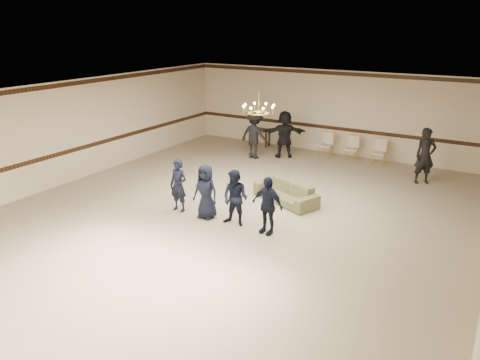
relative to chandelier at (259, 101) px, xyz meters
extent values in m
cube|color=#B7AE8D|center=(0.00, -1.00, -2.88)|extent=(12.00, 14.00, 0.01)
cube|color=#31231B|center=(0.00, -1.00, 0.33)|extent=(12.00, 14.00, 0.01)
cube|color=beige|center=(0.00, 6.00, -1.27)|extent=(12.00, 0.01, 3.20)
cube|color=beige|center=(-6.00, -1.00, -1.27)|extent=(0.01, 14.00, 3.20)
cube|color=#372010|center=(0.00, 5.99, -1.88)|extent=(12.00, 0.02, 0.14)
cube|color=#372010|center=(0.00, 5.99, 0.21)|extent=(12.00, 0.02, 0.14)
imported|color=black|center=(-1.48, -1.74, -2.15)|extent=(0.53, 0.35, 1.45)
imported|color=black|center=(-0.58, -1.74, -2.15)|extent=(0.71, 0.47, 1.45)
imported|color=black|center=(0.32, -1.74, -2.15)|extent=(0.72, 0.57, 1.45)
imported|color=black|center=(1.22, -1.74, -2.15)|extent=(0.88, 0.44, 1.45)
imported|color=#6A6A47|center=(0.74, 0.33, -2.58)|extent=(2.16, 1.50, 0.59)
imported|color=black|center=(-2.22, 3.78, -1.98)|extent=(1.20, 0.74, 1.79)
imported|color=black|center=(-1.32, 4.48, -1.98)|extent=(1.67, 1.36, 1.79)
imported|color=black|center=(3.78, 4.08, -1.98)|extent=(0.78, 0.72, 1.79)
cube|color=black|center=(-2.96, 5.50, -2.51)|extent=(0.90, 0.43, 0.74)
camera|label=1|loc=(5.90, -10.78, 2.01)|focal=34.15mm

